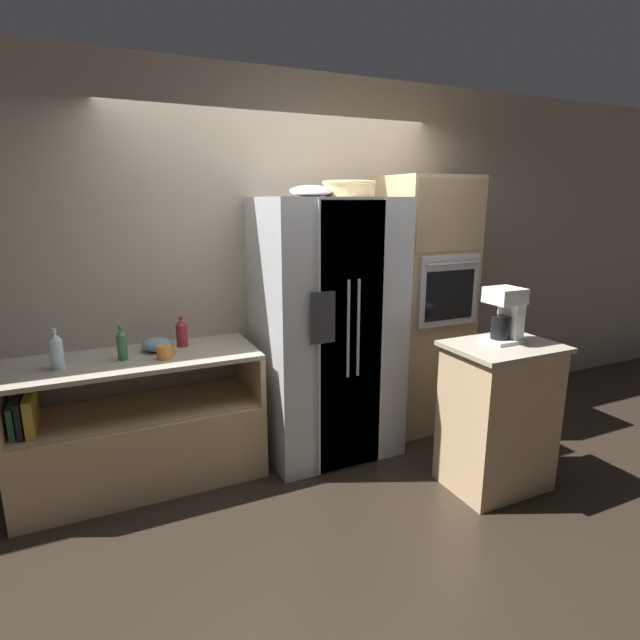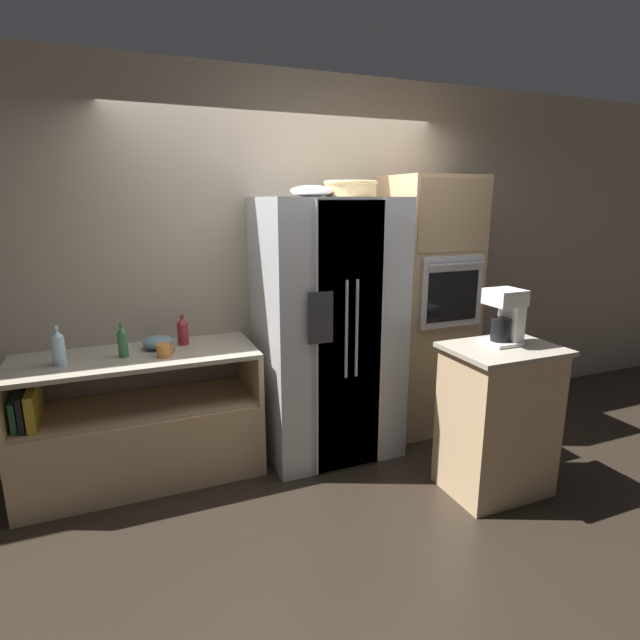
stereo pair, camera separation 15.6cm
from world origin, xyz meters
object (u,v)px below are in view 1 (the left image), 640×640
Objects in this scene: refrigerator at (327,329)px; bottle_short at (56,351)px; wall_oven at (422,305)px; fruit_bowl at (311,191)px; mixing_bowl at (157,344)px; bottle_tall at (122,344)px; mug at (164,352)px; coffee_maker at (506,312)px; bottle_wide at (182,332)px; wicker_basket at (349,188)px.

refrigerator reaches higher than bottle_short.
wall_oven is 6.97× the size of fruit_bowl.
fruit_bowl reaches higher than mixing_bowl.
bottle_tall is at bearing -179.45° from wall_oven.
refrigerator is 8.37× the size of bottle_tall.
fruit_bowl is at bearing 2.69° from mug.
refrigerator is 15.82× the size of mug.
mixing_bowl is at bearing 25.69° from bottle_tall.
bottle_short is 0.71× the size of coffee_maker.
wall_oven is 9.76× the size of bottle_wide.
fruit_bowl is 2.46× the size of mug.
mug is at bearing -178.64° from refrigerator.
fruit_bowl reaches higher than bottle_tall.
coffee_maker is at bearing -55.96° from wicker_basket.
fruit_bowl is 1.18× the size of bottle_short.
bottle_wide is 0.60× the size of coffee_maker.
coffee_maker is at bearing -23.29° from bottle_tall.
wicker_basket is 1.32× the size of fruit_bowl.
refrigerator is at bearing -2.49° from bottle_tall.
refrigerator is at bearing -174.79° from wall_oven.
bottle_wide is at bearing 12.93° from bottle_short.
bottle_wide is (-1.02, 0.21, 0.03)m from refrigerator.
wicker_basket reaches higher than bottle_wide.
fruit_bowl is 1.33m from bottle_wide.
wicker_basket is at bearing 124.04° from coffee_maker.
mixing_bowl is at bearing 152.02° from coffee_maker.
refrigerator reaches higher than bottle_tall.
wicker_basket is at bearing -0.69° from bottle_tall.
coffee_maker reaches higher than bottle_short.
fruit_bowl reaches higher than bottle_wide.
mug is (-1.06, -0.05, -1.01)m from fruit_bowl.
refrigerator reaches higher than mug.
refrigerator is 1.78m from bottle_short.
wall_oven is at bearing -3.73° from bottle_wide.
bottle_short reaches higher than mixing_bowl.
bottle_short is (-1.67, 0.01, -0.94)m from fruit_bowl.
refrigerator is at bearing 1.36° from mug.
coffee_maker reaches higher than bottle_wide.
mixing_bowl is (-1.38, 0.13, -1.03)m from wicker_basket.
wall_oven reaches higher than mixing_bowl.
wall_oven is at bearing 5.21° from refrigerator.
mixing_bowl is (-0.02, 0.20, 0.00)m from mug.
fruit_bowl is 1.91m from bottle_short.
fruit_bowl is at bearing -1.74° from bottle_tall.
bottle_short is 2.10× the size of mug.
coffee_maker reaches higher than bottle_tall.
bottle_short reaches higher than bottle_tall.
wall_oven reaches higher than bottle_short.
bottle_short is 1.19× the size of bottle_wide.
bottle_short is at bearing -179.76° from wicker_basket.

